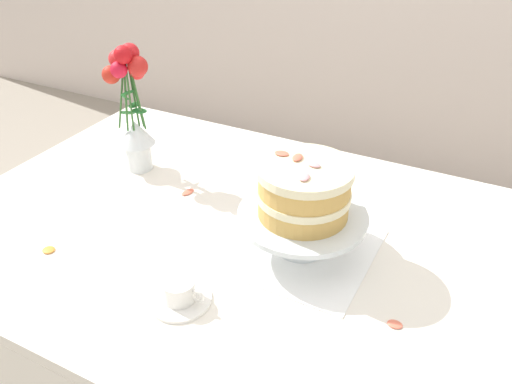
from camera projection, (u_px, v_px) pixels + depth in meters
name	position (u px, v px, depth m)	size (l,w,h in m)	color
dining_table	(223.00, 261.00, 1.28)	(1.40, 1.00, 0.74)	white
linen_napkin	(300.00, 249.00, 1.17)	(0.32, 0.32, 0.00)	white
cake_stand	(302.00, 220.00, 1.12)	(0.29, 0.29, 0.10)	silver
layer_cake	(304.00, 190.00, 1.08)	(0.21, 0.21, 0.13)	tan
flower_vase	(132.00, 111.00, 1.39)	(0.12, 0.10, 0.36)	silver
teacup	(180.00, 293.00, 1.02)	(0.13, 0.13, 0.05)	white
loose_petal_0	(345.00, 202.00, 1.33)	(0.03, 0.02, 0.00)	#E56B51
loose_petal_1	(49.00, 250.00, 1.16)	(0.03, 0.03, 0.01)	orange
loose_petal_2	(188.00, 192.00, 1.37)	(0.04, 0.02, 0.01)	#E56B51
loose_petal_3	(395.00, 324.00, 0.97)	(0.03, 0.02, 0.00)	#E56B51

